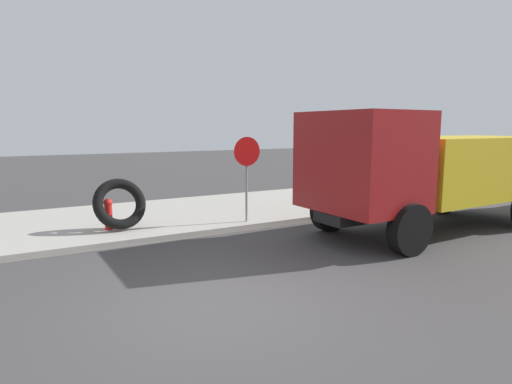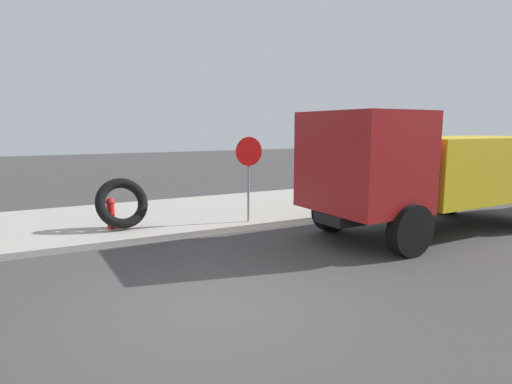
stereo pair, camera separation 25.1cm
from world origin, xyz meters
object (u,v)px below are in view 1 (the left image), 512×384
object	(u,v)px
fire_hydrant	(108,213)
loose_tire	(120,204)
dump_truck_yellow	(428,169)
stop_sign	(247,163)

from	to	relation	value
fire_hydrant	loose_tire	size ratio (longest dim) A/B	0.60
loose_tire	dump_truck_yellow	xyz separation A→B (m)	(6.94, -3.40, 0.82)
dump_truck_yellow	stop_sign	bearing A→B (deg)	145.33
stop_sign	dump_truck_yellow	distance (m)	4.62
dump_truck_yellow	fire_hydrant	bearing A→B (deg)	153.98
loose_tire	fire_hydrant	bearing A→B (deg)	156.60
loose_tire	dump_truck_yellow	bearing A→B (deg)	-26.12
dump_truck_yellow	loose_tire	bearing A→B (deg)	153.88
fire_hydrant	stop_sign	xyz separation A→B (m)	(3.39, -0.88, 1.15)
loose_tire	stop_sign	world-z (taller)	stop_sign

